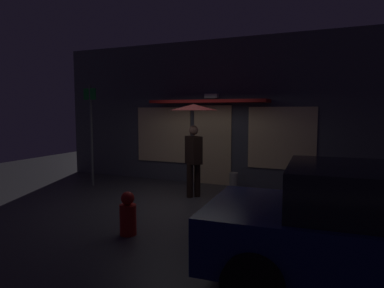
% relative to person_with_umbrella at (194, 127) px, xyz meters
% --- Properties ---
extents(ground_plane, '(18.00, 18.00, 0.00)m').
position_rel_person_with_umbrella_xyz_m(ground_plane, '(-0.08, -0.65, -1.66)').
color(ground_plane, '#38353A').
extents(building_facade, '(9.66, 1.00, 3.99)m').
position_rel_person_with_umbrella_xyz_m(building_facade, '(-0.08, 1.69, 0.32)').
color(building_facade, '#4C4C56').
rests_on(building_facade, ground).
extents(person_with_umbrella, '(1.13, 1.13, 2.20)m').
position_rel_person_with_umbrella_xyz_m(person_with_umbrella, '(0.00, 0.00, 0.00)').
color(person_with_umbrella, black).
rests_on(person_with_umbrella, ground).
extents(street_sign_post, '(0.40, 0.07, 2.75)m').
position_rel_person_with_umbrella_xyz_m(street_sign_post, '(-3.03, 0.05, -0.12)').
color(street_sign_post, '#595B60').
rests_on(street_sign_post, ground).
extents(sidewalk_bollard, '(0.22, 0.22, 0.48)m').
position_rel_person_with_umbrella_xyz_m(sidewalk_bollard, '(0.72, 0.93, -1.43)').
color(sidewalk_bollard, '#9E998E').
rests_on(sidewalk_bollard, ground).
extents(fire_hydrant, '(0.27, 0.27, 0.72)m').
position_rel_person_with_umbrella_xyz_m(fire_hydrant, '(-0.03, -2.73, -1.33)').
color(fire_hydrant, '#B21914').
rests_on(fire_hydrant, ground).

